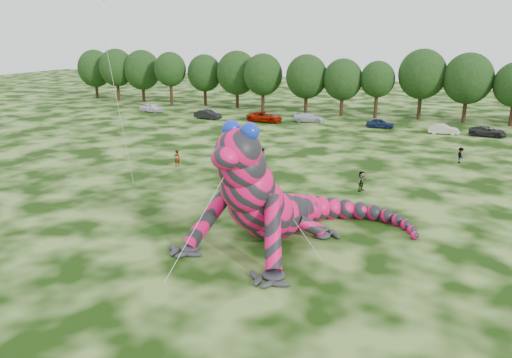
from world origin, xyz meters
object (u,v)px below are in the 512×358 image
object	(u,v)px
tree_0	(95,74)
tree_2	(142,76)
car_2	(265,117)
car_6	(488,131)
spectator_5	(361,181)
spectator_1	(263,157)
tree_4	(205,80)
tree_6	(263,83)
car_4	(380,123)
tree_9	(377,90)
inflatable_gecko	(278,176)
car_1	(208,114)
flying_kite	(98,9)
tree_8	(342,88)
car_5	(444,129)
tree_11	(467,88)
car_3	(309,118)
spectator_0	(177,159)
tree_3	(171,79)
tree_10	(421,84)
tree_5	(237,80)
car_0	(152,108)
tree_1	(117,75)
spectator_2	(460,155)

from	to	relation	value
tree_0	tree_2	distance (m)	11.55
car_2	car_6	distance (m)	30.24
spectator_5	spectator_1	bearing A→B (deg)	87.79
tree_4	car_6	world-z (taller)	tree_4
tree_2	tree_6	bearing A→B (deg)	-4.67
car_2	car_4	distance (m)	16.63
tree_9	car_2	distance (m)	17.98
car_2	car_6	bearing A→B (deg)	-87.88
inflatable_gecko	car_1	world-z (taller)	inflatable_gecko
flying_kite	tree_2	size ratio (longest dim) A/B	1.72
tree_2	car_6	bearing A→B (deg)	-9.72
tree_8	car_1	distance (m)	21.47
inflatable_gecko	car_5	size ratio (longest dim) A/B	4.24
tree_4	tree_8	world-z (taller)	tree_4
tree_11	car_3	xyz separation A→B (m)	(-21.08, -8.56, -4.37)
car_1	car_2	size ratio (longest dim) A/B	0.81
tree_9	spectator_0	world-z (taller)	tree_9
tree_2	tree_3	bearing A→B (deg)	-13.07
tree_10	tree_11	xyz separation A→B (m)	(6.39, -0.38, -0.22)
tree_5	car_0	bearing A→B (deg)	-138.45
tree_10	car_0	size ratio (longest dim) A/B	2.54
tree_4	car_2	distance (m)	20.35
tree_5	spectator_1	size ratio (longest dim) A/B	5.60
tree_1	tree_4	xyz separation A→B (m)	(18.71, 0.66, -0.38)
car_1	car_6	size ratio (longest dim) A/B	0.94
tree_1	tree_3	xyz separation A→B (m)	(12.64, -0.98, -0.18)
spectator_5	spectator_2	size ratio (longest dim) A/B	1.06
car_0	car_6	bearing A→B (deg)	-83.44
car_3	car_6	size ratio (longest dim) A/B	1.00
spectator_5	car_1	bearing A→B (deg)	67.80
flying_kite	tree_4	xyz separation A→B (m)	(-19.53, 50.30, -9.87)
tree_1	tree_3	distance (m)	12.68
car_1	spectator_2	distance (m)	38.81
car_1	spectator_0	size ratio (longest dim) A/B	2.53
car_0	spectator_0	xyz separation A→B (m)	(22.58, -28.56, 0.15)
tree_5	tree_11	distance (m)	36.91
inflatable_gecko	spectator_0	world-z (taller)	inflatable_gecko
tree_4	car_2	bearing A→B (deg)	-35.28
tree_1	car_1	size ratio (longest dim) A/B	2.28
spectator_5	tree_4	bearing A→B (deg)	63.13
tree_2	car_3	world-z (taller)	tree_2
tree_5	spectator_2	size ratio (longest dim) A/B	6.03
tree_0	spectator_0	distance (m)	58.25
spectator_1	car_0	bearing A→B (deg)	-71.60
tree_2	spectator_0	xyz separation A→B (m)	(31.35, -38.75, -3.97)
tree_11	car_3	distance (m)	23.17
tree_1	spectator_5	xyz separation A→B (m)	(55.05, -38.66, -4.05)
flying_kite	tree_6	distance (m)	49.78
flying_kite	car_0	size ratio (longest dim) A/B	4.00
tree_1	spectator_2	size ratio (longest dim) A/B	6.04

